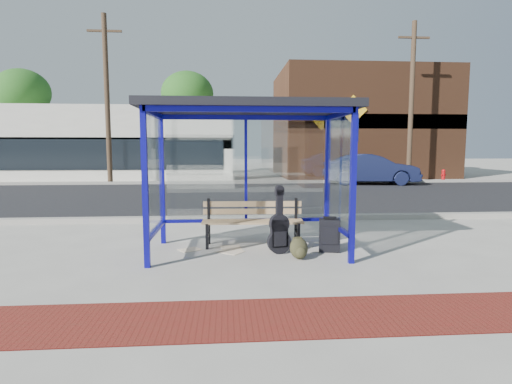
{
  "coord_description": "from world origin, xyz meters",
  "views": [
    {
      "loc": [
        -0.35,
        -6.46,
        1.71
      ],
      "look_at": [
        0.14,
        0.2,
        0.98
      ],
      "focal_mm": 28.0,
      "sensor_mm": 36.0,
      "label": 1
    }
  ],
  "objects": [
    {
      "name": "ground",
      "position": [
        0.0,
        0.0,
        0.0
      ],
      "size": [
        120.0,
        120.0,
        0.0
      ],
      "primitive_type": "plane",
      "color": "#B2ADA0",
      "rests_on": "ground"
    },
    {
      "name": "brick_paver_strip",
      "position": [
        0.0,
        -2.6,
        0.01
      ],
      "size": [
        60.0,
        1.0,
        0.01
      ],
      "primitive_type": "cube",
      "color": "maroon",
      "rests_on": "ground"
    },
    {
      "name": "curb_near",
      "position": [
        0.0,
        2.9,
        0.06
      ],
      "size": [
        60.0,
        0.25,
        0.12
      ],
      "primitive_type": "cube",
      "color": "gray",
      "rests_on": "ground"
    },
    {
      "name": "street_asphalt",
      "position": [
        0.0,
        8.0,
        0.0
      ],
      "size": [
        60.0,
        10.0,
        0.0
      ],
      "primitive_type": "cube",
      "color": "black",
      "rests_on": "ground"
    },
    {
      "name": "curb_far",
      "position": [
        0.0,
        13.1,
        0.06
      ],
      "size": [
        60.0,
        0.25,
        0.12
      ],
      "primitive_type": "cube",
      "color": "gray",
      "rests_on": "ground"
    },
    {
      "name": "far_sidewalk",
      "position": [
        0.0,
        15.0,
        0.0
      ],
      "size": [
        60.0,
        4.0,
        0.01
      ],
      "primitive_type": "cube",
      "color": "#B2ADA0",
      "rests_on": "ground"
    },
    {
      "name": "bus_shelter",
      "position": [
        0.0,
        0.07,
        2.07
      ],
      "size": [
        3.3,
        1.8,
        2.42
      ],
      "color": "#110EA0",
      "rests_on": "ground"
    },
    {
      "name": "storefront_white",
      "position": [
        -9.0,
        17.99,
        2.0
      ],
      "size": [
        18.0,
        6.04,
        4.0
      ],
      "color": "silver",
      "rests_on": "ground"
    },
    {
      "name": "storefront_brown",
      "position": [
        8.0,
        18.49,
        3.2
      ],
      "size": [
        10.0,
        7.08,
        6.4
      ],
      "color": "#59331E",
      "rests_on": "ground"
    },
    {
      "name": "tree_left",
      "position": [
        -14.0,
        22.0,
        5.45
      ],
      "size": [
        3.6,
        3.6,
        7.03
      ],
      "color": "#4C3826",
      "rests_on": "ground"
    },
    {
      "name": "tree_mid",
      "position": [
        -3.0,
        22.0,
        5.45
      ],
      "size": [
        3.6,
        3.6,
        7.03
      ],
      "color": "#4C3826",
      "rests_on": "ground"
    },
    {
      "name": "tree_right",
      "position": [
        12.5,
        22.0,
        5.45
      ],
      "size": [
        3.6,
        3.6,
        7.03
      ],
      "color": "#4C3826",
      "rests_on": "ground"
    },
    {
      "name": "utility_pole_west",
      "position": [
        -6.0,
        13.4,
        4.11
      ],
      "size": [
        1.6,
        0.24,
        8.0
      ],
      "color": "#4C3826",
      "rests_on": "ground"
    },
    {
      "name": "utility_pole_east",
      "position": [
        9.0,
        13.4,
        4.11
      ],
      "size": [
        1.6,
        0.24,
        8.0
      ],
      "color": "#4C3826",
      "rests_on": "ground"
    },
    {
      "name": "bench",
      "position": [
        0.1,
        0.46,
        0.47
      ],
      "size": [
        1.77,
        0.5,
        0.83
      ],
      "rotation": [
        0.0,
        0.0,
        -0.04
      ],
      "color": "black",
      "rests_on": "ground"
    },
    {
      "name": "guitar_bag",
      "position": [
        0.5,
        -0.12,
        0.39
      ],
      "size": [
        0.4,
        0.18,
        1.06
      ],
      "rotation": [
        0.0,
        0.0,
        0.19
      ],
      "color": "black",
      "rests_on": "ground"
    },
    {
      "name": "suitcase",
      "position": [
        1.35,
        -0.06,
        0.27
      ],
      "size": [
        0.37,
        0.28,
        0.59
      ],
      "rotation": [
        0.0,
        0.0,
        -0.2
      ],
      "color": "black",
      "rests_on": "ground"
    },
    {
      "name": "backpack",
      "position": [
        0.76,
        -0.47,
        0.16
      ],
      "size": [
        0.32,
        0.3,
        0.34
      ],
      "rotation": [
        0.0,
        0.0,
        0.17
      ],
      "color": "#2D2C19",
      "rests_on": "ground"
    },
    {
      "name": "sign_post",
      "position": [
        1.81,
        0.14,
        1.39
      ],
      "size": [
        0.15,
        0.3,
        2.47
      ],
      "rotation": [
        0.0,
        0.0,
        -0.35
      ],
      "color": "#0D2499",
      "rests_on": "ground"
    },
    {
      "name": "newspaper_a",
      "position": [
        -0.98,
        0.22,
        0.0
      ],
      "size": [
        0.43,
        0.41,
        0.01
      ],
      "primitive_type": "cube",
      "rotation": [
        0.0,
        0.0,
        0.56
      ],
      "color": "white",
      "rests_on": "ground"
    },
    {
      "name": "newspaper_b",
      "position": [
        -0.29,
        0.04,
        0.0
      ],
      "size": [
        0.5,
        0.49,
        0.01
      ],
      "primitive_type": "cube",
      "rotation": [
        0.0,
        0.0,
        -0.65
      ],
      "color": "white",
      "rests_on": "ground"
    },
    {
      "name": "newspaper_c",
      "position": [
        -0.27,
        0.25,
        0.0
      ],
      "size": [
        0.39,
        0.46,
        0.01
      ],
      "primitive_type": "cube",
      "rotation": [
        0.0,
        0.0,
        1.7
      ],
      "color": "white",
      "rests_on": "ground"
    },
    {
      "name": "parked_car",
      "position": [
        6.54,
        12.21,
        0.73
      ],
      "size": [
        4.57,
        2.03,
        1.46
      ],
      "primitive_type": "imported",
      "rotation": [
        0.0,
        0.0,
        1.46
      ],
      "color": "#181F45",
      "rests_on": "ground"
    },
    {
      "name": "fire_hydrant",
      "position": [
        10.9,
        13.43,
        0.35
      ],
      "size": [
        0.29,
        0.19,
        0.65
      ],
      "rotation": [
        0.0,
        0.0,
        0.41
      ],
      "color": "red",
      "rests_on": "ground"
    }
  ]
}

